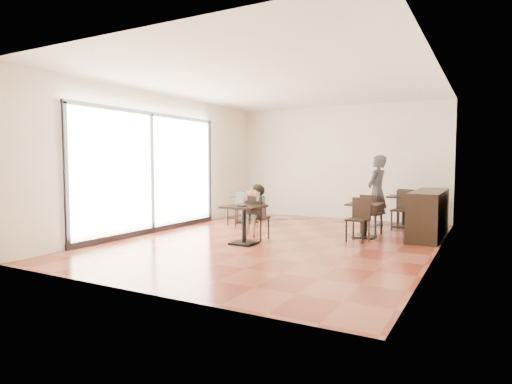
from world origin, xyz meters
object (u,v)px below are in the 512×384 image
Objects in this scene: child at (257,212)px; cafe_table_left at (247,210)px; chair_mid_b at (358,220)px; chair_left_b at (237,209)px; adult_patron at (377,191)px; child_table at (244,225)px; child_chair at (257,218)px; chair_mid_a at (371,214)px; cafe_table_mid at (365,220)px; chair_back_a at (408,207)px; chair_left_a at (257,205)px; chair_back_b at (402,211)px; cafe_table_back at (404,211)px.

cafe_table_left is at bearing 124.60° from child.
chair_left_b is at bearing 175.35° from chair_mid_b.
adult_patron is at bearing 101.16° from chair_mid_b.
adult_patron is 2.01× the size of chair_mid_b.
child reaches higher than child_table.
child_chair reaches higher than chair_left_b.
child is (0.00, 0.00, 0.12)m from child_chair.
chair_mid_a is 3.34m from chair_left_b.
cafe_table_mid is 0.79× the size of chair_back_a.
chair_left_b reaches higher than cafe_table_mid.
cafe_table_left is 0.80× the size of chair_mid_b.
chair_back_b is at bearing -158.86° from chair_left_a.
chair_back_a reaches higher than cafe_table_left.
chair_left_b is at bearing 124.60° from child_table.
child_chair is at bearing -150.06° from chair_mid_b.
adult_patron is 3.24m from chair_left_a.
chair_back_a is (2.42, 4.18, 0.09)m from child_table.
cafe_table_back is 0.88× the size of chair_mid_a.
child_chair is at bearing 0.00° from child.
child is 1.35× the size of chair_left_a.
cafe_table_left is at bearing -55.40° from child_chair.
chair_back_b is at bearing 69.71° from cafe_table_mid.
child is at bearing 66.99° from chair_back_a.
cafe_table_left is 0.83× the size of chair_left_b.
chair_mid_b is at bearing 90.36° from chair_back_a.
chair_left_b reaches higher than cafe_table_left.
child_table is 3.98m from adult_patron.
child_chair is 2.67m from chair_mid_a.
child_table is 0.66× the size of child.
chair_mid_b is 0.95× the size of chair_back_a.
cafe_table_left is 3.55m from chair_mid_b.
cafe_table_mid is 0.56m from chair_mid_a.
chair_back_b is at bearing -113.59° from chair_mid_a.
cafe_table_back is at bearing 91.35° from chair_back_a.
cafe_table_back is 4.17m from chair_left_b.
chair_left_b is (-3.78, -1.77, 0.04)m from cafe_table_back.
chair_mid_b is (1.90, 0.78, -0.01)m from child_chair.
chair_back_b is (3.83, 1.22, 0.04)m from chair_left_b.
child_table is 0.58m from child.
chair_back_b is (0.00, -0.90, 0.00)m from chair_back_a.
chair_back_b is (2.42, 3.28, 0.09)m from child_table.
cafe_table_mid is 0.87× the size of chair_left_a.
child reaches higher than child_chair.
chair_mid_b is 3.79m from chair_left_a.
adult_patron reaches higher than cafe_table_left.
child reaches higher than chair_back_b.
adult_patron is at bearing -75.44° from chair_mid_a.
adult_patron is 0.82m from chair_back_b.
chair_back_b reaches higher than chair_left_b.
chair_back_b reaches higher than chair_mid_b.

